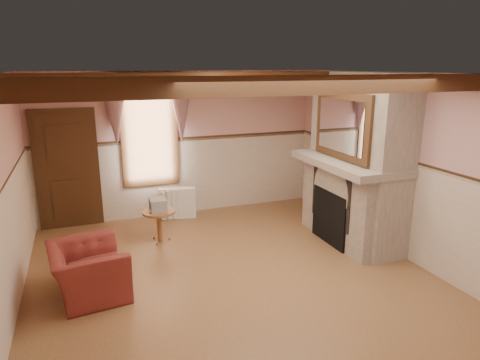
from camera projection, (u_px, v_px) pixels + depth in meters
name	position (u px, v px, depth m)	size (l,w,h in m)	color
floor	(233.00, 278.00, 6.03)	(5.50, 6.00, 0.01)	brown
ceiling	(232.00, 73.00, 5.30)	(5.50, 6.00, 0.01)	silver
wall_back	(181.00, 144.00, 8.37)	(5.50, 0.02, 2.80)	tan
wall_front	(378.00, 289.00, 2.95)	(5.50, 0.02, 2.80)	tan
wall_right	(399.00, 165.00, 6.60)	(0.02, 6.00, 2.80)	tan
wainscot	(232.00, 228.00, 5.83)	(5.50, 6.00, 1.50)	beige
chair_rail	(232.00, 175.00, 5.64)	(5.50, 6.00, 0.08)	black
firebox	(333.00, 217.00, 7.14)	(0.20, 0.95, 0.90)	black
armchair	(88.00, 271.00, 5.50)	(1.04, 0.91, 0.67)	maroon
side_table	(159.00, 226.00, 7.20)	(0.55, 0.55, 0.55)	brown
book_stack	(158.00, 205.00, 7.12)	(0.26, 0.32, 0.20)	#B7AD8C
radiator	(178.00, 203.00, 8.33)	(0.70, 0.18, 0.60)	white
bowl	(347.00, 156.00, 7.01)	(0.31, 0.31, 0.08)	brown
mantel_clock	(325.00, 145.00, 7.63)	(0.14, 0.24, 0.20)	#321C0D
oil_lamp	(340.00, 147.00, 7.19)	(0.11, 0.11, 0.28)	#B37A32
candle_red	(370.00, 161.00, 6.46)	(0.06, 0.06, 0.16)	#A31E14
jar_yellow	(363.00, 160.00, 6.63)	(0.06, 0.06, 0.12)	gold
fireplace	(358.00, 159.00, 7.03)	(0.85, 2.00, 2.80)	gray
mantel	(349.00, 162.00, 6.98)	(1.05, 2.05, 0.12)	gray
overmantel_mirror	(342.00, 126.00, 6.76)	(0.06, 1.44, 1.04)	silver
door	(68.00, 171.00, 7.69)	(1.10, 0.10, 2.10)	black
window	(149.00, 133.00, 8.08)	(1.06, 0.08, 2.02)	white
window_drapes	(148.00, 102.00, 7.84)	(1.30, 0.14, 1.40)	gray
ceiling_beam_front	(272.00, 86.00, 4.24)	(5.50, 0.18, 0.20)	black
ceiling_beam_back	(205.00, 79.00, 6.41)	(5.50, 0.18, 0.20)	black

